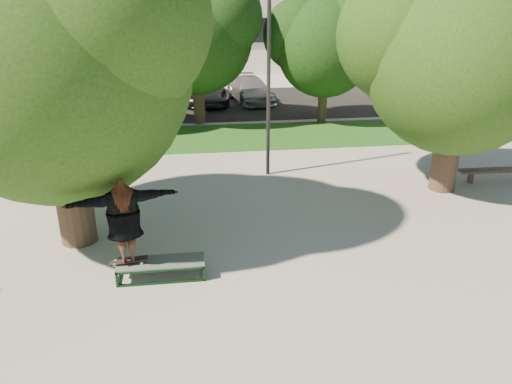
{
  "coord_description": "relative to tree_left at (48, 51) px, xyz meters",
  "views": [
    {
      "loc": [
        -1.42,
        -10.14,
        5.62
      ],
      "look_at": [
        0.02,
        0.6,
        1.19
      ],
      "focal_mm": 35.0,
      "sensor_mm": 36.0,
      "label": 1
    }
  ],
  "objects": [
    {
      "name": "bg_tree_left",
      "position": [
        -2.28,
        9.98,
        -0.69
      ],
      "size": [
        5.28,
        4.51,
        5.77
      ],
      "color": "#38281E",
      "rests_on": "ground"
    },
    {
      "name": "car_silver_b",
      "position": [
        6.13,
        15.23,
        -3.79
      ],
      "size": [
        2.48,
        4.6,
        1.27
      ],
      "primitive_type": "imported",
      "rotation": [
        0.0,
        0.0,
        0.17
      ],
      "color": "#ADADB2",
      "rests_on": "asphalt_strip"
    },
    {
      "name": "car_grey",
      "position": [
        3.62,
        15.36,
        -3.74
      ],
      "size": [
        2.59,
        5.06,
        1.37
      ],
      "primitive_type": "imported",
      "rotation": [
        0.0,
        0.0,
        0.07
      ],
      "color": "#58575C",
      "rests_on": "asphalt_strip"
    },
    {
      "name": "bench",
      "position": [
        12.44,
        2.24,
        -4.07
      ],
      "size": [
        2.75,
        0.44,
        0.42
      ],
      "rotation": [
        0.0,
        0.0,
        -0.03
      ],
      "color": "brown",
      "rests_on": "ground"
    },
    {
      "name": "bg_tree_mid",
      "position": [
        3.22,
        10.98,
        -0.41
      ],
      "size": [
        5.76,
        4.92,
        6.24
      ],
      "color": "#38281E",
      "rests_on": "ground"
    },
    {
      "name": "tree_left",
      "position": [
        0.0,
        0.0,
        0.0
      ],
      "size": [
        6.96,
        5.95,
        7.12
      ],
      "color": "#38281E",
      "rests_on": "ground"
    },
    {
      "name": "side_building",
      "position": [
        22.29,
        20.91,
        -0.42
      ],
      "size": [
        15.0,
        10.0,
        8.0
      ],
      "primitive_type": "cube",
      "color": "beige",
      "rests_on": "ground"
    },
    {
      "name": "asphalt_strip",
      "position": [
        4.29,
        14.91,
        -4.42
      ],
      "size": [
        40.0,
        8.0,
        0.01
      ],
      "primitive_type": "cube",
      "color": "black",
      "rests_on": "ground"
    },
    {
      "name": "lamppost",
      "position": [
        5.29,
        3.91,
        -1.27
      ],
      "size": [
        0.25,
        0.15,
        6.11
      ],
      "color": "#2D2D30",
      "rests_on": "ground"
    },
    {
      "name": "tree_right",
      "position": [
        10.21,
        1.99,
        -0.33
      ],
      "size": [
        6.24,
        5.33,
        6.51
      ],
      "color": "#38281E",
      "rests_on": "ground"
    },
    {
      "name": "car_silver_a",
      "position": [
        -2.41,
        14.86,
        -3.75
      ],
      "size": [
        2.2,
        4.14,
        1.34
      ],
      "primitive_type": "imported",
      "rotation": [
        0.0,
        0.0,
        0.16
      ],
      "color": "silver",
      "rests_on": "asphalt_strip"
    },
    {
      "name": "ground",
      "position": [
        4.29,
        -1.09,
        -4.42
      ],
      "size": [
        120.0,
        120.0,
        0.0
      ],
      "primitive_type": "plane",
      "color": "gray",
      "rests_on": "ground"
    },
    {
      "name": "car_dark",
      "position": [
        0.19,
        12.87,
        -3.59
      ],
      "size": [
        2.38,
        5.21,
        1.66
      ],
      "primitive_type": "imported",
      "rotation": [
        0.0,
        0.0,
        -0.13
      ],
      "color": "black",
      "rests_on": "asphalt_strip"
    },
    {
      "name": "bg_tree_right",
      "position": [
        8.73,
        10.47,
        -0.93
      ],
      "size": [
        5.04,
        4.31,
        5.43
      ],
      "color": "#38281E",
      "rests_on": "ground"
    },
    {
      "name": "grind_box",
      "position": [
        2.11,
        -2.02,
        -4.23
      ],
      "size": [
        1.8,
        0.6,
        0.38
      ],
      "color": "black",
      "rests_on": "ground"
    },
    {
      "name": "grass_strip",
      "position": [
        5.29,
        8.41,
        -4.41
      ],
      "size": [
        30.0,
        4.0,
        0.02
      ],
      "primitive_type": "cube",
      "color": "#184614",
      "rests_on": "ground"
    },
    {
      "name": "skater_rig",
      "position": [
        1.46,
        -2.02,
        -3.07
      ],
      "size": [
        2.29,
        1.07,
        1.88
      ],
      "rotation": [
        0.0,
        0.0,
        3.36
      ],
      "color": "white",
      "rests_on": "grind_box"
    }
  ]
}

